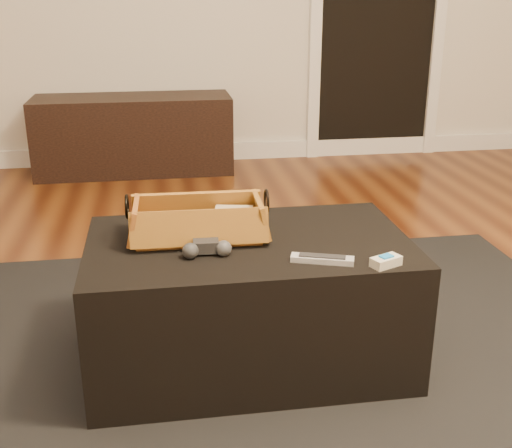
{
  "coord_description": "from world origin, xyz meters",
  "views": [
    {
      "loc": [
        -0.27,
        -1.78,
        1.17
      ],
      "look_at": [
        0.01,
        0.03,
        0.49
      ],
      "focal_mm": 45.0,
      "sensor_mm": 36.0,
      "label": 1
    }
  ],
  "objects": [
    {
      "name": "media_cabinet",
      "position": [
        -0.42,
        2.51,
        0.25
      ],
      "size": [
        1.28,
        0.45,
        0.5
      ],
      "primitive_type": "cube",
      "color": "black",
      "rests_on": "floor"
    },
    {
      "name": "tv_remote",
      "position": [
        -0.18,
        0.08,
        0.46
      ],
      "size": [
        0.23,
        0.07,
        0.02
      ],
      "primitive_type": "cube",
      "rotation": [
        0.0,
        0.0,
        0.08
      ],
      "color": "black",
      "rests_on": "wicker_basket"
    },
    {
      "name": "area_rug",
      "position": [
        -0.01,
        0.0,
        0.01
      ],
      "size": [
        2.6,
        2.0,
        0.01
      ],
      "primitive_type": "cube",
      "color": "black",
      "rests_on": "floor"
    },
    {
      "name": "wicker_basket",
      "position": [
        -0.16,
        0.1,
        0.48
      ],
      "size": [
        0.44,
        0.24,
        0.15
      ],
      "color": "#9F5C24",
      "rests_on": "ottoman"
    },
    {
      "name": "silver_remote",
      "position": [
        0.17,
        -0.15,
        0.44
      ],
      "size": [
        0.18,
        0.1,
        0.02
      ],
      "color": "#B8B9C0",
      "rests_on": "ottoman"
    },
    {
      "name": "floor",
      "position": [
        0.0,
        0.0,
        -0.01
      ],
      "size": [
        5.0,
        5.5,
        0.01
      ],
      "primitive_type": "cube",
      "color": "brown",
      "rests_on": "ground"
    },
    {
      "name": "door_jamb_right",
      "position": [
        1.75,
        2.72,
        1.02
      ],
      "size": [
        0.08,
        0.05,
        2.05
      ],
      "primitive_type": "cube",
      "color": "white",
      "rests_on": "floor"
    },
    {
      "name": "door_jamb_left",
      "position": [
        0.85,
        2.72,
        1.02
      ],
      "size": [
        0.08,
        0.05,
        2.05
      ],
      "primitive_type": "cube",
      "color": "white",
      "rests_on": "floor"
    },
    {
      "name": "game_controller",
      "position": [
        -0.15,
        -0.05,
        0.46
      ],
      "size": [
        0.15,
        0.08,
        0.05
      ],
      "color": "black",
      "rests_on": "ottoman"
    },
    {
      "name": "baseboard",
      "position": [
        0.0,
        2.73,
        0.06
      ],
      "size": [
        5.0,
        0.04,
        0.12
      ],
      "primitive_type": "cube",
      "color": "white",
      "rests_on": "floor"
    },
    {
      "name": "doorway_opening",
      "position": [
        1.3,
        2.73,
        1.02
      ],
      "size": [
        0.82,
        0.02,
        2.0
      ],
      "primitive_type": "cube",
      "color": "black",
      "rests_on": "floor"
    },
    {
      "name": "cream_gadget",
      "position": [
        0.34,
        -0.2,
        0.45
      ],
      "size": [
        0.1,
        0.07,
        0.03
      ],
      "color": "beige",
      "rests_on": "ottoman"
    },
    {
      "name": "cloth_bundle",
      "position": [
        -0.05,
        0.13,
        0.48
      ],
      "size": [
        0.13,
        0.1,
        0.06
      ],
      "primitive_type": "cube",
      "rotation": [
        0.0,
        0.0,
        -0.2
      ],
      "color": "tan",
      "rests_on": "wicker_basket"
    },
    {
      "name": "ottoman",
      "position": [
        -0.01,
        0.05,
        0.22
      ],
      "size": [
        1.0,
        0.6,
        0.42
      ],
      "primitive_type": "cube",
      "color": "black",
      "rests_on": "area_rug"
    }
  ]
}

